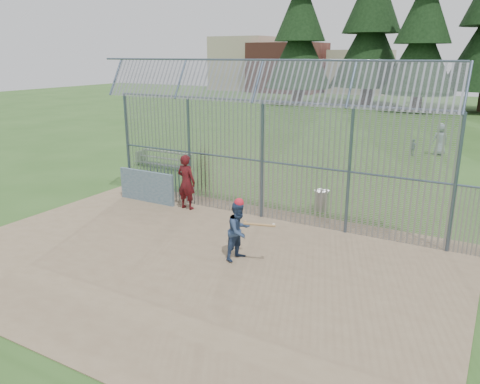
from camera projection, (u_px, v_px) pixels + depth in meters
The scene contains 12 objects.
ground at pixel (206, 253), 13.40m from camera, with size 120.00×120.00×0.00m, color #2D511E.
dirt_infield at pixel (196, 259), 12.98m from camera, with size 14.00×10.00×0.02m, color #756047.
dugout_wall at pixel (147, 186), 17.82m from camera, with size 2.50×0.12×1.20m, color #38566B.
batter at pixel (239, 231), 12.73m from camera, with size 0.80×0.62×1.64m, color navy.
onlooker at pixel (186, 182), 16.90m from camera, with size 0.73×0.48×2.01m, color maroon.
bg_kid_standing at pixel (440, 139), 26.00m from camera, with size 0.88×0.57×1.79m, color gray.
bg_kid_seated at pixel (413, 147), 26.02m from camera, with size 0.54×0.23×0.93m, color slate.
batting_gear at pixel (243, 207), 12.44m from camera, with size 1.25×0.43×0.63m.
trash_can at pixel (322, 200), 16.93m from camera, with size 0.56×0.56×0.82m.
bleacher at pixel (163, 159), 23.44m from camera, with size 3.00×0.95×0.72m.
backstop_fence at pixel (312, 157), 14.73m from camera, with size 20.09×0.81×5.30m.
distant_buildings at pixel (285, 67), 70.45m from camera, with size 26.50×10.50×8.00m.
Camera 1 is at (6.95, -10.25, 5.48)m, focal length 35.00 mm.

